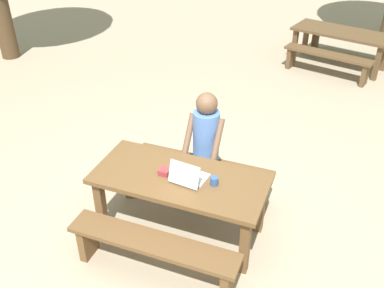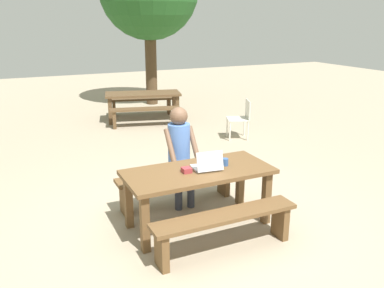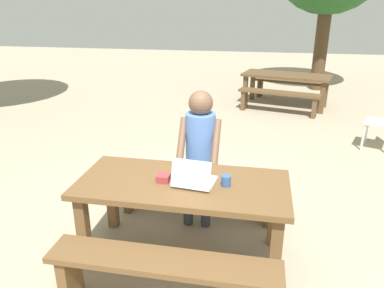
# 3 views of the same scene
# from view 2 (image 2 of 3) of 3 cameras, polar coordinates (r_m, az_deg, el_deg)

# --- Properties ---
(ground_plane) EXTENTS (30.00, 30.00, 0.00)m
(ground_plane) POSITION_cam_2_polar(r_m,az_deg,el_deg) (5.16, 0.85, -11.23)
(ground_plane) COLOR tan
(picnic_table_front) EXTENTS (1.78, 0.81, 0.73)m
(picnic_table_front) POSITION_cam_2_polar(r_m,az_deg,el_deg) (4.90, 0.89, -4.86)
(picnic_table_front) COLOR brown
(picnic_table_front) RESTS_ON ground
(bench_near) EXTENTS (1.68, 0.30, 0.46)m
(bench_near) POSITION_cam_2_polar(r_m,az_deg,el_deg) (4.48, 4.70, -11.07)
(bench_near) COLOR brown
(bench_near) RESTS_ON ground
(bench_far) EXTENTS (1.68, 0.30, 0.46)m
(bench_far) POSITION_cam_2_polar(r_m,az_deg,el_deg) (5.57, -2.16, -5.14)
(bench_far) COLOR brown
(bench_far) RESTS_ON ground
(laptop) EXTENTS (0.36, 0.34, 0.25)m
(laptop) POSITION_cam_2_polar(r_m,az_deg,el_deg) (4.85, 2.16, -2.93)
(laptop) COLOR silver
(laptop) RESTS_ON picnic_table_front
(small_pouch) EXTENTS (0.11, 0.11, 0.06)m
(small_pouch) POSITION_cam_2_polar(r_m,az_deg,el_deg) (4.77, -0.77, -3.68)
(small_pouch) COLOR #993338
(small_pouch) RESTS_ON picnic_table_front
(coffee_mug) EXTENTS (0.08, 0.08, 0.09)m
(coffee_mug) POSITION_cam_2_polar(r_m,az_deg,el_deg) (5.00, 4.69, -2.55)
(coffee_mug) COLOR #335693
(coffee_mug) RESTS_ON picnic_table_front
(person_seated) EXTENTS (0.41, 0.41, 1.36)m
(person_seated) POSITION_cam_2_polar(r_m,az_deg,el_deg) (5.40, -1.70, -0.68)
(person_seated) COLOR #333847
(person_seated) RESTS_ON ground
(plastic_chair) EXTENTS (0.57, 0.57, 0.82)m
(plastic_chair) POSITION_cam_2_polar(r_m,az_deg,el_deg) (8.67, 6.93, 3.70)
(plastic_chair) COLOR silver
(plastic_chair) RESTS_ON ground
(picnic_table_mid) EXTENTS (1.96, 1.19, 0.70)m
(picnic_table_mid) POSITION_cam_2_polar(r_m,az_deg,el_deg) (10.19, -6.91, 6.56)
(picnic_table_mid) COLOR brown
(picnic_table_mid) RESTS_ON ground
(bench_mid_south) EXTENTS (1.67, 0.70, 0.45)m
(bench_mid_south) POSITION_cam_2_polar(r_m,az_deg,el_deg) (9.63, -6.58, 4.37)
(bench_mid_south) COLOR brown
(bench_mid_south) RESTS_ON ground
(bench_mid_north) EXTENTS (1.67, 0.70, 0.45)m
(bench_mid_north) POSITION_cam_2_polar(r_m,az_deg,el_deg) (10.86, -7.10, 5.82)
(bench_mid_north) COLOR brown
(bench_mid_north) RESTS_ON ground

